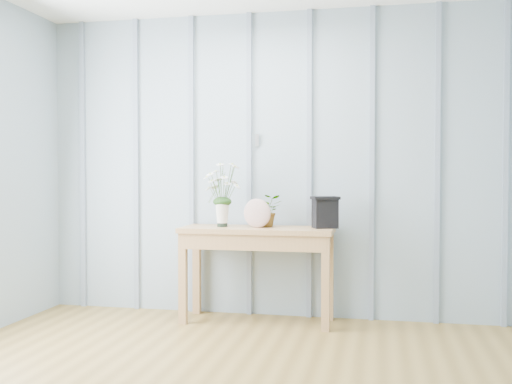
% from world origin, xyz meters
% --- Properties ---
extents(room_shell, '(4.00, 4.50, 2.50)m').
position_xyz_m(room_shell, '(-0.00, 0.92, 1.99)').
color(room_shell, '#96A9B7').
rests_on(room_shell, ground).
extents(sideboard, '(1.20, 0.45, 0.75)m').
position_xyz_m(sideboard, '(-0.13, 1.99, 0.64)').
color(sideboard, '#AB7D4B').
rests_on(sideboard, ground).
extents(daisy_vase, '(0.37, 0.28, 0.52)m').
position_xyz_m(daisy_vase, '(-0.41, 1.98, 1.07)').
color(daisy_vase, black).
rests_on(daisy_vase, sideboard).
extents(spider_plant, '(0.27, 0.24, 0.26)m').
position_xyz_m(spider_plant, '(-0.06, 2.05, 0.88)').
color(spider_plant, '#163B12').
rests_on(spider_plant, sideboard).
extents(felt_disc_vessel, '(0.24, 0.10, 0.23)m').
position_xyz_m(felt_disc_vessel, '(-0.13, 1.96, 0.86)').
color(felt_disc_vessel, '#8D474E').
rests_on(felt_disc_vessel, sideboard).
extents(carved_box, '(0.25, 0.22, 0.25)m').
position_xyz_m(carved_box, '(0.40, 2.03, 0.88)').
color(carved_box, black).
rests_on(carved_box, sideboard).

